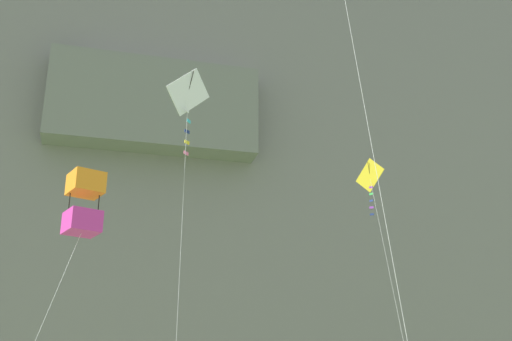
# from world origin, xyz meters

# --- Properties ---
(cliff_face) EXTENTS (180.00, 24.24, 68.53)m
(cliff_face) POSITION_xyz_m (-0.01, 55.39, 34.27)
(cliff_face) COLOR slate
(cliff_face) RESTS_ON ground
(kite_diamond_far_right) EXTENTS (1.39, 2.91, 15.13)m
(kite_diamond_far_right) POSITION_xyz_m (9.30, 28.27, 13.67)
(kite_diamond_far_right) COLOR yellow
(kite_diamond_far_right) RESTS_ON ground
(kite_diamond_upper_right) EXTENTS (2.29, 5.15, 19.40)m
(kite_diamond_upper_right) POSITION_xyz_m (0.50, 29.12, 17.79)
(kite_diamond_upper_right) COLOR white
(kite_diamond_upper_right) RESTS_ON ground
(kite_box_low_right) EXTENTS (3.38, 3.02, 11.82)m
(kite_box_low_right) POSITION_xyz_m (-3.65, 24.27, 10.70)
(kite_box_low_right) COLOR orange
(kite_box_low_right) RESTS_ON ground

